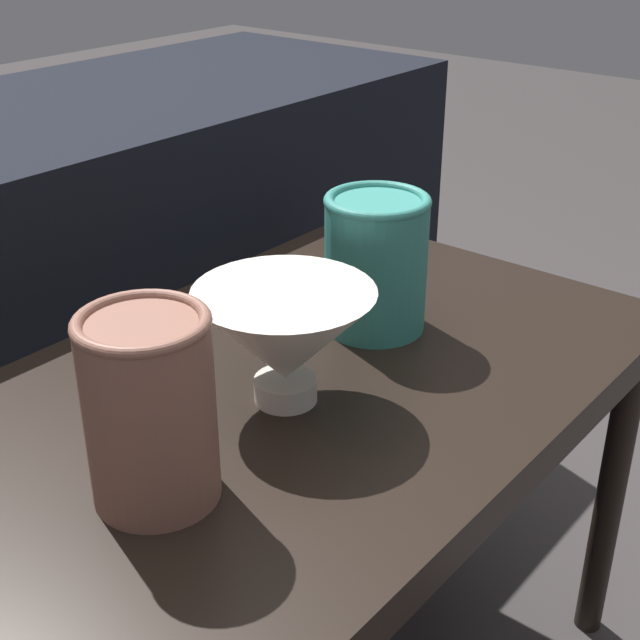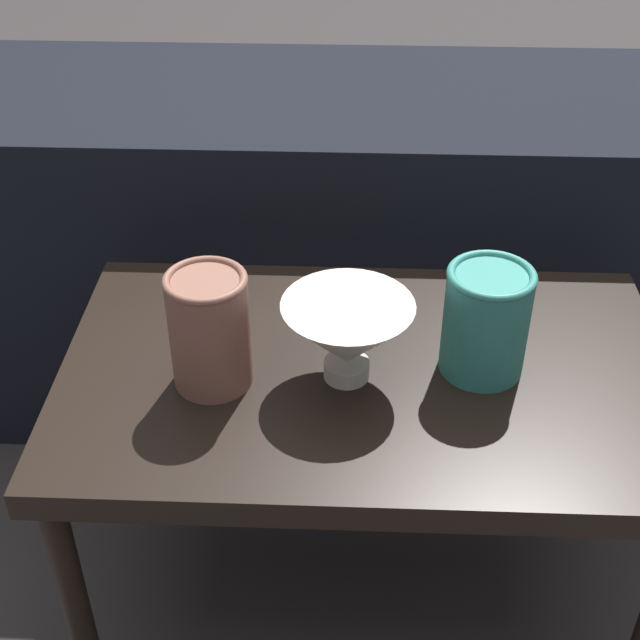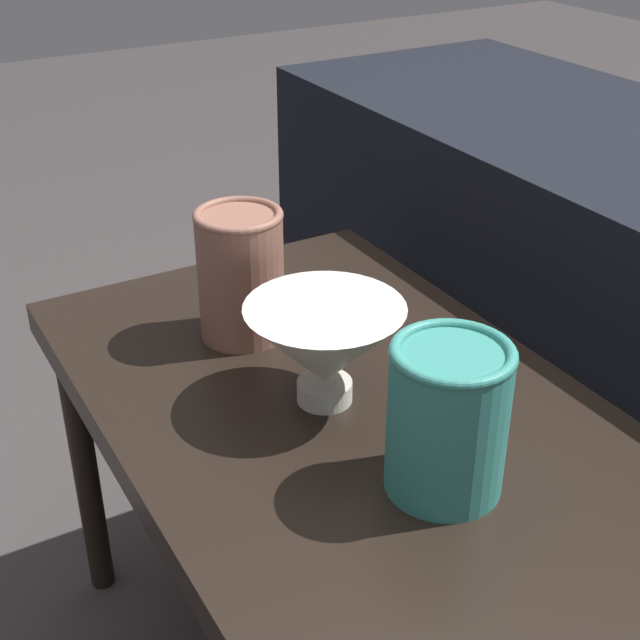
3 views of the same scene
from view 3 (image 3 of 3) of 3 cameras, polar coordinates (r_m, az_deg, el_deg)
name	(u,v)px [view 3 (image 3 of 3)]	position (r m, az deg, el deg)	size (l,w,h in m)	color
table	(351,443)	(1.01, 1.97, -7.89)	(0.83, 0.50, 0.49)	black
bowl	(325,347)	(0.95, 0.30, -1.72)	(0.17, 0.17, 0.12)	silver
vase_textured_left	(241,273)	(1.08, -5.09, 3.04)	(0.11, 0.11, 0.16)	brown
vase_colorful_right	(448,417)	(0.83, 8.17, -6.14)	(0.12, 0.12, 0.15)	teal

